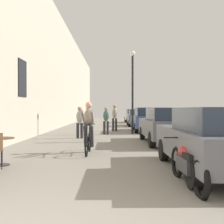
% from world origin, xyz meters
% --- Properties ---
extents(building_facade_left, '(0.54, 68.00, 9.05)m').
position_xyz_m(building_facade_left, '(-3.45, 14.00, 4.53)').
color(building_facade_left, '#B7AD99').
rests_on(building_facade_left, ground_plane).
extents(cafe_table_mid, '(0.64, 0.64, 0.72)m').
position_xyz_m(cafe_table_mid, '(-1.93, 4.44, 0.52)').
color(cafe_table_mid, black).
rests_on(cafe_table_mid, ground_plane).
extents(cyclist_on_bicycle, '(0.52, 1.76, 1.74)m').
position_xyz_m(cyclist_on_bicycle, '(0.15, 6.41, 0.81)').
color(cyclist_on_bicycle, black).
rests_on(cyclist_on_bicycle, ground_plane).
extents(pedestrian_near, '(0.37, 0.29, 1.60)m').
position_xyz_m(pedestrian_near, '(-0.12, 9.42, 0.90)').
color(pedestrian_near, '#26262D').
rests_on(pedestrian_near, ground_plane).
extents(pedestrian_mid, '(0.35, 0.26, 1.60)m').
position_xyz_m(pedestrian_mid, '(-0.68, 11.03, 0.90)').
color(pedestrian_mid, '#26262D').
rests_on(pedestrian_mid, ground_plane).
extents(pedestrian_far, '(0.34, 0.25, 1.60)m').
position_xyz_m(pedestrian_far, '(0.60, 13.07, 0.90)').
color(pedestrian_far, '#26262D').
rests_on(pedestrian_far, ground_plane).
extents(pedestrian_furthest, '(0.36, 0.27, 1.77)m').
position_xyz_m(pedestrian_furthest, '(1.11, 15.41, 1.00)').
color(pedestrian_furthest, '#26262D').
rests_on(pedestrian_furthest, ground_plane).
extents(street_lamp, '(0.32, 0.32, 4.90)m').
position_xyz_m(street_lamp, '(2.15, 13.38, 3.11)').
color(street_lamp, black).
rests_on(street_lamp, ground_plane).
extents(parked_car_nearest, '(1.82, 4.23, 1.50)m').
position_xyz_m(parked_car_nearest, '(3.22, 3.59, 0.78)').
color(parked_car_nearest, '#595960').
rests_on(parked_car_nearest, ground_plane).
extents(parked_car_second, '(1.87, 4.31, 1.52)m').
position_xyz_m(parked_car_second, '(3.23, 8.96, 0.79)').
color(parked_car_second, '#595960').
rests_on(parked_car_second, ground_plane).
extents(parked_car_third, '(1.89, 4.41, 1.57)m').
position_xyz_m(parked_car_third, '(3.25, 15.22, 0.81)').
color(parked_car_third, '#384C84').
rests_on(parked_car_third, ground_plane).
extents(parked_car_fourth, '(1.74, 4.02, 1.42)m').
position_xyz_m(parked_car_fourth, '(3.15, 21.17, 0.74)').
color(parked_car_fourth, '#595960').
rests_on(parked_car_fourth, ground_plane).
extents(parked_car_fifth, '(1.81, 4.16, 1.47)m').
position_xyz_m(parked_car_fifth, '(3.28, 27.30, 0.76)').
color(parked_car_fifth, '#B7B7BC').
rests_on(parked_car_fifth, ground_plane).
extents(parked_motorcycle, '(0.62, 2.15, 0.92)m').
position_xyz_m(parked_motorcycle, '(2.38, 2.57, 0.40)').
color(parked_motorcycle, black).
rests_on(parked_motorcycle, ground_plane).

